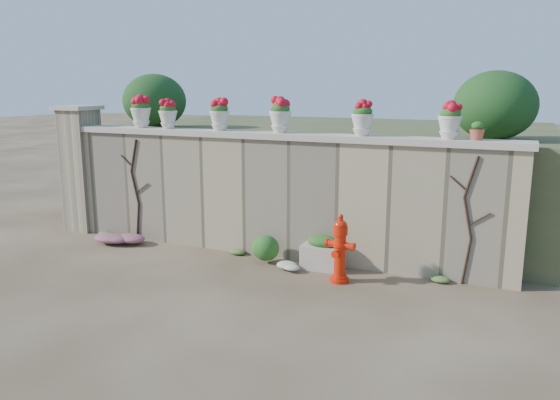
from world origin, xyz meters
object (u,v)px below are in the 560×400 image
at_px(fire_hydrant, 340,248).
at_px(terracotta_pot, 477,132).
at_px(urn_pot_0, 141,112).
at_px(planter_box, 323,253).

relative_size(fire_hydrant, terracotta_pot, 3.99).
bearing_deg(fire_hydrant, terracotta_pot, 34.22).
bearing_deg(fire_hydrant, urn_pot_0, 176.29).
height_order(urn_pot_0, terracotta_pot, urn_pot_0).
bearing_deg(planter_box, urn_pot_0, 171.51).
xyz_separation_m(fire_hydrant, terracotta_pot, (1.72, 0.85, 1.70)).
height_order(planter_box, urn_pot_0, urn_pot_0).
distance_m(fire_hydrant, terracotta_pot, 2.57).
height_order(fire_hydrant, planter_box, fire_hydrant).
bearing_deg(planter_box, terracotta_pot, 8.06).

